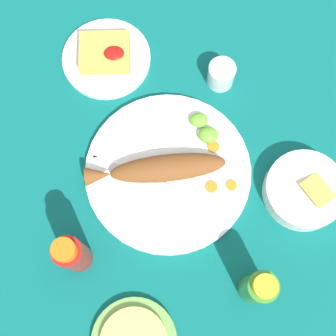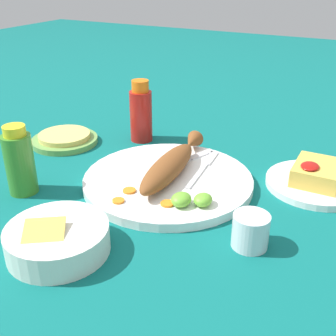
{
  "view_description": "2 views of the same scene",
  "coord_description": "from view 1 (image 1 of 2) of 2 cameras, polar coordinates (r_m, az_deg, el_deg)",
  "views": [
    {
      "loc": [
        -0.01,
        -0.27,
        0.95
      ],
      "look_at": [
        0.0,
        0.0,
        0.04
      ],
      "focal_mm": 50.0,
      "sensor_mm": 36.0,
      "label": 1
    },
    {
      "loc": [
        0.67,
        0.35,
        0.41
      ],
      "look_at": [
        0.0,
        0.0,
        0.04
      ],
      "focal_mm": 45.0,
      "sensor_mm": 36.0,
      "label": 2
    }
  ],
  "objects": [
    {
      "name": "carrot_slice_mid",
      "position": [
        0.96,
        5.33,
        -2.31
      ],
      "size": [
        0.02,
        0.02,
        0.0
      ],
      "primitive_type": "cylinder",
      "color": "orange",
      "rests_on": "main_plate"
    },
    {
      "name": "salt_cup",
      "position": [
        1.05,
        6.47,
        11.15
      ],
      "size": [
        0.06,
        0.06,
        0.06
      ],
      "color": "silver",
      "rests_on": "ground_plane"
    },
    {
      "name": "hot_sauce_bottle_green",
      "position": [
        0.9,
        10.92,
        -14.14
      ],
      "size": [
        0.06,
        0.06,
        0.14
      ],
      "color": "#3D8428",
      "rests_on": "ground_plane"
    },
    {
      "name": "lime_wedge_side",
      "position": [
        0.99,
        3.78,
        5.85
      ],
      "size": [
        0.04,
        0.03,
        0.02
      ],
      "primitive_type": "ellipsoid",
      "color": "#6BB233",
      "rests_on": "main_plate"
    },
    {
      "name": "ground_plane",
      "position": [
        0.98,
        0.0,
        -0.62
      ],
      "size": [
        4.0,
        4.0,
        0.0
      ],
      "primitive_type": "plane",
      "color": "#0C605B"
    },
    {
      "name": "fork_near",
      "position": [
        0.97,
        -5.27,
        -0.37
      ],
      "size": [
        0.18,
        0.08,
        0.0
      ],
      "rotation": [
        0.0,
        0.0,
        9.05
      ],
      "color": "silver",
      "rests_on": "main_plate"
    },
    {
      "name": "fried_fish",
      "position": [
        0.94,
        -1.01,
        -0.09
      ],
      "size": [
        0.29,
        0.08,
        0.04
      ],
      "rotation": [
        0.0,
        0.0,
        0.09
      ],
      "color": "brown",
      "rests_on": "main_plate"
    },
    {
      "name": "hot_sauce_bottle_red",
      "position": [
        0.9,
        -11.61,
        -10.26
      ],
      "size": [
        0.06,
        0.06,
        0.15
      ],
      "color": "#B21914",
      "rests_on": "ground_plane"
    },
    {
      "name": "fork_far",
      "position": [
        0.98,
        -4.54,
        2.26
      ],
      "size": [
        0.19,
        0.03,
        0.0
      ],
      "rotation": [
        0.0,
        0.0,
        9.52
      ],
      "color": "silver",
      "rests_on": "main_plate"
    },
    {
      "name": "carrot_slice_far",
      "position": [
        0.98,
        5.57,
        2.6
      ],
      "size": [
        0.02,
        0.02,
        0.0
      ],
      "primitive_type": "cylinder",
      "color": "orange",
      "rests_on": "main_plate"
    },
    {
      "name": "side_plate_fries",
      "position": [
        1.09,
        -7.5,
        13.09
      ],
      "size": [
        0.2,
        0.2,
        0.01
      ],
      "primitive_type": "cylinder",
      "color": "white",
      "rests_on": "ground_plane"
    },
    {
      "name": "carrot_slice_near",
      "position": [
        0.96,
        7.77,
        -2.1
      ],
      "size": [
        0.02,
        0.02,
        0.0
      ],
      "primitive_type": "cylinder",
      "color": "orange",
      "rests_on": "main_plate"
    },
    {
      "name": "guacamole_bowl",
      "position": [
        0.99,
        16.3,
        -2.62
      ],
      "size": [
        0.16,
        0.16,
        0.06
      ],
      "color": "white",
      "rests_on": "ground_plane"
    },
    {
      "name": "main_plate",
      "position": [
        0.97,
        0.0,
        -0.48
      ],
      "size": [
        0.35,
        0.35,
        0.02
      ],
      "primitive_type": "cylinder",
      "color": "white",
      "rests_on": "ground_plane"
    },
    {
      "name": "lime_wedge_main",
      "position": [
        0.98,
        4.95,
        4.03
      ],
      "size": [
        0.04,
        0.04,
        0.02
      ],
      "primitive_type": "ellipsoid",
      "color": "#6BB233",
      "rests_on": "main_plate"
    },
    {
      "name": "fries_pile",
      "position": [
        1.07,
        -7.64,
        13.75
      ],
      "size": [
        0.11,
        0.09,
        0.04
      ],
      "color": "gold",
      "rests_on": "side_plate_fries"
    }
  ]
}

